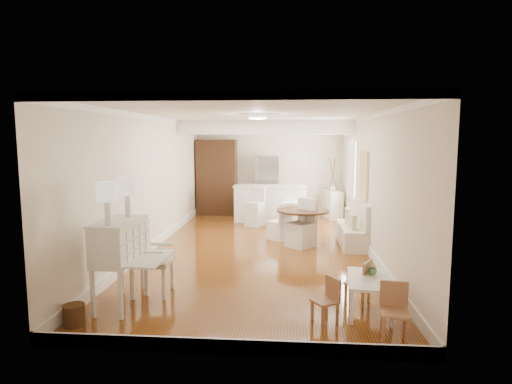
# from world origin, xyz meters

# --- Properties ---
(room) EXTENTS (9.00, 9.04, 2.82)m
(room) POSITION_xyz_m (0.04, 0.32, 1.98)
(room) COLOR brown
(room) RESTS_ON ground
(secretary_bureau) EXTENTS (1.00, 1.02, 1.22)m
(secretary_bureau) POSITION_xyz_m (-1.70, -3.25, 0.61)
(secretary_bureau) COLOR silver
(secretary_bureau) RESTS_ON ground
(gustavian_armchair) EXTENTS (0.62, 0.62, 1.05)m
(gustavian_armchair) POSITION_xyz_m (-1.41, -2.76, 0.53)
(gustavian_armchair) COLOR white
(gustavian_armchair) RESTS_ON ground
(wicker_basket) EXTENTS (0.31, 0.31, 0.27)m
(wicker_basket) POSITION_xyz_m (-2.05, -3.90, 0.13)
(wicker_basket) COLOR #4B2C17
(wicker_basket) RESTS_ON ground
(kids_table) EXTENTS (0.69, 1.02, 0.48)m
(kids_table) POSITION_xyz_m (1.70, -3.21, 0.24)
(kids_table) COLOR white
(kids_table) RESTS_ON ground
(kids_chair_a) EXTENTS (0.39, 0.39, 0.59)m
(kids_chair_a) POSITION_xyz_m (1.08, -3.59, 0.30)
(kids_chair_a) COLOR #986545
(kids_chair_a) RESTS_ON ground
(kids_chair_b) EXTENTS (0.43, 0.43, 0.65)m
(kids_chair_b) POSITION_xyz_m (1.59, -2.92, 0.32)
(kids_chair_b) COLOR #A57D4B
(kids_chair_b) RESTS_ON ground
(kids_chair_c) EXTENTS (0.36, 0.36, 0.67)m
(kids_chair_c) POSITION_xyz_m (1.85, -3.98, 0.33)
(kids_chair_c) COLOR #A46E4A
(kids_chair_c) RESTS_ON ground
(banquette) EXTENTS (0.52, 1.60, 0.98)m
(banquette) POSITION_xyz_m (1.99, 0.50, 0.49)
(banquette) COLOR silver
(banquette) RESTS_ON ground
(dining_table) EXTENTS (1.45, 1.45, 0.79)m
(dining_table) POSITION_xyz_m (0.93, 0.46, 0.39)
(dining_table) COLOR #482A17
(dining_table) RESTS_ON ground
(slip_chair_near) EXTENTS (0.71, 0.71, 1.04)m
(slip_chair_near) POSITION_xyz_m (0.88, 0.29, 0.52)
(slip_chair_near) COLOR silver
(slip_chair_near) RESTS_ON ground
(slip_chair_far) EXTENTS (0.59, 0.59, 0.86)m
(slip_chair_far) POSITION_xyz_m (0.40, 0.92, 0.43)
(slip_chair_far) COLOR white
(slip_chair_far) RESTS_ON ground
(breakfast_counter) EXTENTS (2.05, 0.65, 1.03)m
(breakfast_counter) POSITION_xyz_m (0.10, 3.10, 0.52)
(breakfast_counter) COLOR white
(breakfast_counter) RESTS_ON ground
(bar_stool_left) EXTENTS (0.54, 0.54, 1.03)m
(bar_stool_left) POSITION_xyz_m (-0.29, 2.44, 0.51)
(bar_stool_left) COLOR white
(bar_stool_left) RESTS_ON ground
(bar_stool_right) EXTENTS (0.44, 0.44, 1.08)m
(bar_stool_right) POSITION_xyz_m (0.65, 2.33, 0.54)
(bar_stool_right) COLOR white
(bar_stool_right) RESTS_ON ground
(pantry_cabinet) EXTENTS (1.20, 0.60, 2.30)m
(pantry_cabinet) POSITION_xyz_m (-1.60, 4.18, 1.15)
(pantry_cabinet) COLOR #381E11
(pantry_cabinet) RESTS_ON ground
(fridge) EXTENTS (0.75, 0.65, 1.80)m
(fridge) POSITION_xyz_m (0.30, 4.15, 0.90)
(fridge) COLOR silver
(fridge) RESTS_ON ground
(sideboard) EXTENTS (0.57, 0.92, 0.82)m
(sideboard) POSITION_xyz_m (1.89, 3.73, 0.41)
(sideboard) COLOR silver
(sideboard) RESTS_ON ground
(pencil_cup) EXTENTS (0.12, 0.12, 0.09)m
(pencil_cup) POSITION_xyz_m (1.77, -3.05, 0.52)
(pencil_cup) COLOR #569459
(pencil_cup) RESTS_ON kids_table
(branch_vase) EXTENTS (0.23, 0.23, 0.18)m
(branch_vase) POSITION_xyz_m (1.89, 3.76, 0.91)
(branch_vase) COLOR white
(branch_vase) RESTS_ON sideboard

